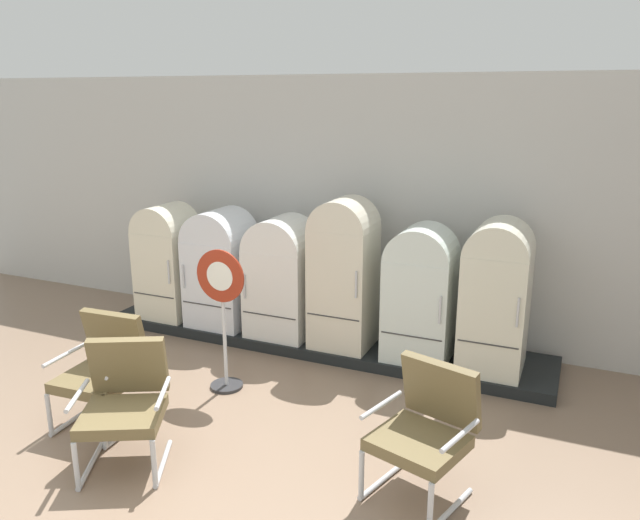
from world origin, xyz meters
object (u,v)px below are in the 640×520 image
(refrigerator_4, at_px, (420,290))
(sign_stand, at_px, (223,319))
(refrigerator_3, at_px, (344,269))
(refrigerator_5, at_px, (496,292))
(refrigerator_2, at_px, (282,274))
(refrigerator_0, at_px, (168,258))
(refrigerator_1, at_px, (221,265))
(armchair_center, at_px, (125,399))
(armchair_left, at_px, (103,366))
(armchair_right, at_px, (426,425))

(refrigerator_4, height_order, sign_stand, refrigerator_4)
(refrigerator_3, relative_size, refrigerator_5, 1.08)
(refrigerator_2, bearing_deg, refrigerator_0, -179.25)
(refrigerator_1, height_order, refrigerator_5, refrigerator_5)
(refrigerator_1, bearing_deg, refrigerator_0, -177.93)
(armchair_center, height_order, sign_stand, sign_stand)
(armchair_center, xyz_separation_m, sign_stand, (0.04, 1.34, 0.19))
(refrigerator_4, distance_m, refrigerator_5, 0.75)
(armchair_left, height_order, armchair_center, same)
(refrigerator_5, bearing_deg, sign_stand, -151.63)
(armchair_right, bearing_deg, refrigerator_0, 151.63)
(refrigerator_0, relative_size, refrigerator_4, 0.99)
(refrigerator_2, height_order, armchair_center, refrigerator_2)
(refrigerator_5, height_order, armchair_right, refrigerator_5)
(refrigerator_2, xyz_separation_m, armchair_center, (-0.04, -2.58, -0.30))
(refrigerator_1, relative_size, refrigerator_5, 0.92)
(refrigerator_3, distance_m, armchair_center, 2.71)
(armchair_right, bearing_deg, armchair_left, -176.95)
(refrigerator_0, bearing_deg, armchair_left, -66.48)
(armchair_left, bearing_deg, armchair_center, -34.55)
(refrigerator_5, relative_size, armchair_right, 1.56)
(sign_stand, bearing_deg, armchair_center, -91.82)
(refrigerator_2, distance_m, armchair_right, 3.00)
(armchair_center, bearing_deg, refrigerator_5, 47.55)
(refrigerator_3, distance_m, refrigerator_5, 1.59)
(refrigerator_3, height_order, armchair_left, refrigerator_3)
(armchair_center, bearing_deg, armchair_right, 13.76)
(refrigerator_5, xyz_separation_m, sign_stand, (-2.34, -1.26, -0.20))
(refrigerator_1, bearing_deg, sign_stand, -56.95)
(armchair_left, distance_m, sign_stand, 1.15)
(refrigerator_0, bearing_deg, refrigerator_3, -0.33)
(refrigerator_2, bearing_deg, refrigerator_5, 0.57)
(refrigerator_0, xyz_separation_m, refrigerator_1, (0.75, 0.03, -0.01))
(armchair_left, relative_size, armchair_right, 1.00)
(refrigerator_4, distance_m, armchair_left, 3.11)
(refrigerator_4, relative_size, armchair_center, 1.46)
(armchair_right, xyz_separation_m, armchair_center, (-2.22, -0.54, 0.00))
(refrigerator_3, xyz_separation_m, armchair_left, (-1.37, -2.15, -0.46))
(armchair_right, bearing_deg, refrigerator_1, 145.62)
(refrigerator_0, distance_m, armchair_center, 2.99)
(refrigerator_3, relative_size, armchair_center, 1.68)
(refrigerator_1, relative_size, sign_stand, 0.98)
(refrigerator_2, xyz_separation_m, armchair_left, (-0.61, -2.19, -0.30))
(sign_stand, bearing_deg, refrigerator_4, 37.14)
(refrigerator_0, relative_size, refrigerator_2, 1.02)
(refrigerator_0, relative_size, armchair_center, 1.44)
(refrigerator_1, height_order, refrigerator_3, refrigerator_3)
(armchair_center, bearing_deg, sign_stand, 88.18)
(refrigerator_4, xyz_separation_m, refrigerator_5, (0.74, 0.05, 0.06))
(refrigerator_3, bearing_deg, sign_stand, -122.10)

